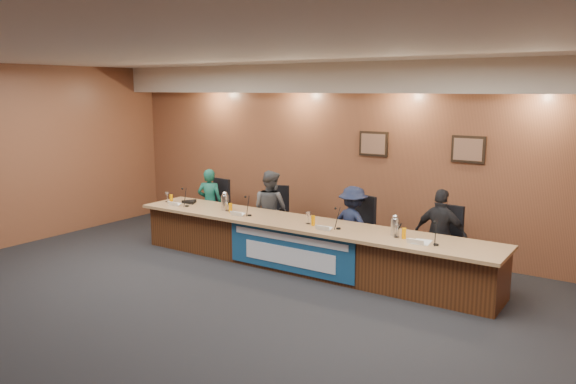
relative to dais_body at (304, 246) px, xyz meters
name	(u,v)px	position (x,y,z in m)	size (l,w,h in m)	color
floor	(199,319)	(0.00, -2.40, -0.35)	(10.00, 10.00, 0.00)	black
ceiling	(191,50)	(0.00, -2.40, 2.85)	(10.00, 8.00, 0.04)	silver
wall_back	(353,157)	(0.00, 1.60, 1.25)	(10.00, 0.04, 3.20)	brown
soffit	(348,78)	(0.00, 1.35, 2.60)	(10.00, 0.50, 0.50)	beige
dais_body	(304,246)	(0.00, 0.00, 0.00)	(6.00, 0.80, 0.70)	#482612
dais_top	(302,224)	(0.00, -0.05, 0.38)	(6.10, 0.95, 0.05)	#A37A4F
banner	(289,251)	(0.00, -0.41, 0.03)	(2.20, 0.02, 0.65)	navy
banner_text_upper	(289,238)	(0.00, -0.43, 0.23)	(2.00, 0.01, 0.10)	silver
banner_text_lower	(289,256)	(0.00, -0.43, -0.05)	(1.60, 0.01, 0.28)	silver
wall_photo_left	(374,144)	(0.40, 1.57, 1.50)	(0.52, 0.04, 0.42)	black
wall_photo_right	(468,149)	(2.00, 1.57, 1.50)	(0.52, 0.04, 0.42)	black
panelist_a	(210,203)	(-2.52, 0.64, 0.30)	(0.47, 0.31, 1.30)	#145141
panelist_b	(271,210)	(-1.10, 0.64, 0.34)	(0.67, 0.52, 1.38)	#48494D
panelist_c	(353,225)	(0.51, 0.64, 0.28)	(0.81, 0.47, 1.26)	#141B34
panelist_d	(441,235)	(1.94, 0.64, 0.33)	(0.79, 0.33, 1.36)	black
office_chair_a	(214,211)	(-2.52, 0.74, 0.13)	(0.48, 0.48, 0.08)	black
office_chair_b	(274,220)	(-1.10, 0.74, 0.13)	(0.48, 0.48, 0.08)	black
office_chair_c	(355,233)	(0.51, 0.74, 0.13)	(0.48, 0.48, 0.08)	black
office_chair_d	(442,247)	(1.94, 0.74, 0.13)	(0.48, 0.48, 0.08)	black
nameplate_a	(173,203)	(-2.54, -0.28, 0.45)	(0.24, 0.06, 0.09)	white
microphone_a	(187,206)	(-2.30, -0.19, 0.41)	(0.07, 0.07, 0.02)	black
juice_glass_a	(171,199)	(-2.76, -0.11, 0.47)	(0.06, 0.06, 0.15)	orange
water_glass_a	(167,197)	(-2.88, -0.09, 0.49)	(0.08, 0.08, 0.18)	silver
nameplate_b	(236,213)	(-1.12, -0.29, 0.45)	(0.24, 0.06, 0.09)	white
microphone_b	(249,215)	(-0.94, -0.16, 0.41)	(0.07, 0.07, 0.02)	black
juice_glass_b	(231,208)	(-1.37, -0.12, 0.47)	(0.06, 0.06, 0.15)	orange
water_glass_b	(227,206)	(-1.48, -0.08, 0.49)	(0.08, 0.08, 0.18)	silver
nameplate_c	(322,227)	(0.52, -0.32, 0.45)	(0.24, 0.06, 0.09)	white
microphone_c	(338,228)	(0.67, -0.12, 0.41)	(0.07, 0.07, 0.02)	black
juice_glass_c	(313,221)	(0.25, -0.14, 0.47)	(0.06, 0.06, 0.15)	orange
water_glass_c	(308,218)	(0.13, -0.09, 0.49)	(0.08, 0.08, 0.18)	silver
nameplate_d	(415,241)	(1.91, -0.28, 0.45)	(0.24, 0.06, 0.09)	white
microphone_d	(436,245)	(2.15, -0.17, 0.41)	(0.07, 0.07, 0.02)	black
juice_glass_d	(404,233)	(1.67, -0.09, 0.47)	(0.06, 0.06, 0.15)	orange
water_glass_d	(397,231)	(1.56, -0.08, 0.49)	(0.08, 0.08, 0.18)	silver
carafe_left	(225,203)	(-1.55, -0.05, 0.53)	(0.13, 0.13, 0.25)	silver
carafe_right	(395,227)	(1.49, 0.01, 0.52)	(0.12, 0.12, 0.24)	silver
speakerphone	(190,202)	(-2.45, 0.06, 0.43)	(0.32, 0.32, 0.05)	black
paper_stack	(422,242)	(1.94, -0.13, 0.40)	(0.22, 0.30, 0.01)	white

